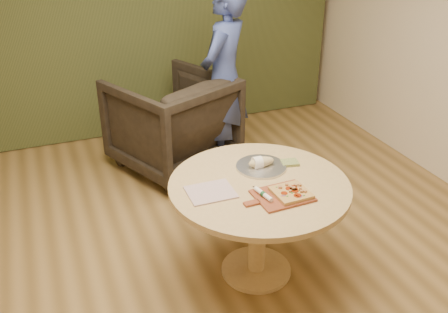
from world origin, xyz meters
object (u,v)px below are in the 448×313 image
serving_tray (261,166)px  person_standing (224,78)px  cutlery_roll (263,194)px  bread_roll (260,162)px  pedestal_table (259,201)px  flatbread_pizza (291,192)px  pizza_paddle (281,196)px  armchair (172,118)px

serving_tray → person_standing: 1.56m
cutlery_roll → bread_roll: size_ratio=1.03×
pedestal_table → bread_roll: size_ratio=6.33×
pedestal_table → flatbread_pizza: (0.12, -0.22, 0.17)m
flatbread_pizza → serving_tray: bearing=92.0°
pizza_paddle → flatbread_pizza: size_ratio=1.98×
pedestal_table → serving_tray: (0.10, 0.19, 0.15)m
pedestal_table → serving_tray: 0.27m
flatbread_pizza → cutlery_roll: size_ratio=1.15×
bread_roll → pizza_paddle: bearing=-96.0°
bread_roll → person_standing: (0.33, 1.52, 0.11)m
cutlery_roll → person_standing: person_standing is taller
pizza_paddle → armchair: armchair is taller
cutlery_roll → serving_tray: 0.41m
flatbread_pizza → bread_roll: 0.42m
serving_tray → bread_roll: bread_roll is taller
pizza_paddle → cutlery_roll: size_ratio=2.27×
pedestal_table → cutlery_roll: bearing=-107.7°
cutlery_roll → armchair: armchair is taller
flatbread_pizza → armchair: size_ratio=0.22×
person_standing → pedestal_table: bearing=32.4°
pedestal_table → serving_tray: size_ratio=3.43×
pizza_paddle → armchair: (-0.14, 2.03, -0.24)m
flatbread_pizza → serving_tray: flatbread_pizza is taller
armchair → flatbread_pizza: bearing=71.5°
pizza_paddle → serving_tray: serving_tray is taller
cutlery_roll → bread_roll: bearing=56.9°
pizza_paddle → armchair: bearing=91.8°
flatbread_pizza → serving_tray: (-0.01, 0.42, -0.02)m
pedestal_table → armchair: (-0.09, 1.82, -0.09)m
pizza_paddle → cutlery_roll: bearing=162.5°
serving_tray → bread_roll: (-0.01, 0.00, 0.04)m
pedestal_table → armchair: armchair is taller
cutlery_roll → person_standing: size_ratio=0.11×
pedestal_table → pizza_paddle: (0.05, -0.21, 0.15)m
flatbread_pizza → bread_roll: size_ratio=1.18×
pedestal_table → flatbread_pizza: 0.30m
cutlery_roll → person_standing: 1.96m
flatbread_pizza → pizza_paddle: bearing=169.8°
cutlery_roll → armchair: bearing=80.1°
cutlery_roll → armchair: (-0.03, 2.00, -0.26)m
pizza_paddle → cutlery_roll: (-0.11, 0.03, 0.02)m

